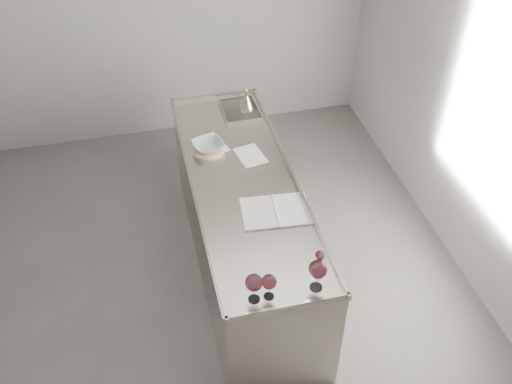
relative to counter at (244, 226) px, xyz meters
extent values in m
cube|color=#54514E|center=(-0.50, -0.30, -0.48)|extent=(4.50, 5.00, 0.02)
cube|color=#979492|center=(-0.50, 2.21, 0.93)|extent=(4.50, 0.02, 2.80)
cube|color=#979492|center=(1.76, -0.30, 0.93)|extent=(0.02, 5.00, 2.80)
cube|color=#9E968D|center=(0.00, 0.00, -0.01)|extent=(0.75, 2.40, 0.92)
cube|color=#9E968D|center=(0.00, 0.00, 0.46)|extent=(0.77, 2.42, 0.02)
cube|color=#9E968D|center=(0.00, -1.19, 0.48)|extent=(0.77, 0.02, 0.03)
cube|color=#9E968D|center=(0.00, 1.19, 0.48)|extent=(0.77, 0.02, 0.03)
cube|color=#9E968D|center=(-0.37, 0.00, 0.48)|extent=(0.02, 2.42, 0.03)
cube|color=#9E968D|center=(0.36, 0.00, 0.48)|extent=(0.02, 2.42, 0.03)
cube|color=#595654|center=(0.17, 0.92, 0.46)|extent=(0.30, 0.38, 0.01)
cylinder|color=white|center=(-0.18, -1.08, 0.47)|extent=(0.07, 0.07, 0.00)
cylinder|color=white|center=(-0.18, -1.08, 0.52)|extent=(0.01, 0.01, 0.10)
ellipsoid|color=white|center=(-0.18, -1.08, 0.62)|extent=(0.10, 0.10, 0.11)
cylinder|color=#3B0813|center=(-0.18, -1.08, 0.59)|extent=(0.07, 0.07, 0.02)
cylinder|color=white|center=(-0.09, -1.08, 0.47)|extent=(0.06, 0.06, 0.00)
cylinder|color=white|center=(-0.09, -1.08, 0.52)|extent=(0.01, 0.01, 0.09)
ellipsoid|color=white|center=(-0.09, -1.08, 0.60)|extent=(0.09, 0.09, 0.10)
cylinder|color=#3C080C|center=(-0.09, -1.08, 0.58)|extent=(0.07, 0.07, 0.02)
cylinder|color=white|center=(0.20, -1.08, 0.47)|extent=(0.08, 0.08, 0.00)
cylinder|color=white|center=(0.20, -1.08, 0.53)|extent=(0.01, 0.01, 0.11)
ellipsoid|color=white|center=(0.20, -1.08, 0.63)|extent=(0.11, 0.11, 0.12)
cylinder|color=#37070C|center=(0.20, -1.08, 0.60)|extent=(0.08, 0.08, 0.03)
cylinder|color=white|center=(0.27, -0.92, 0.47)|extent=(0.05, 0.05, 0.00)
cylinder|color=white|center=(0.27, -0.92, 0.50)|extent=(0.01, 0.01, 0.06)
ellipsoid|color=white|center=(0.27, -0.92, 0.56)|extent=(0.06, 0.06, 0.06)
cylinder|color=#360713|center=(0.27, -0.92, 0.55)|extent=(0.04, 0.04, 0.01)
cube|color=silver|center=(0.02, -0.37, 0.47)|extent=(0.26, 0.35, 0.01)
cube|color=silver|center=(0.26, -0.39, 0.47)|extent=(0.26, 0.35, 0.01)
cylinder|color=white|center=(0.14, -0.38, 0.48)|extent=(0.04, 0.33, 0.01)
cube|color=silver|center=(0.12, 0.28, 0.47)|extent=(0.24, 0.30, 0.00)
cube|color=silver|center=(-0.16, 0.49, 0.47)|extent=(0.28, 0.34, 0.00)
cylinder|color=#D0BF87|center=(-0.18, 0.42, 0.48)|extent=(0.30, 0.30, 0.02)
imported|color=#98ABB1|center=(-0.18, 0.42, 0.52)|extent=(0.28, 0.28, 0.06)
cone|color=#A8A195|center=(0.24, 0.95, 0.53)|extent=(0.15, 0.15, 0.13)
cylinder|color=#A8A195|center=(0.24, 0.95, 0.61)|extent=(0.03, 0.03, 0.03)
cylinder|color=#A76D2E|center=(0.24, 0.95, 0.63)|extent=(0.04, 0.04, 0.02)
cone|color=#A8A195|center=(0.24, 0.95, 0.66)|extent=(0.03, 0.03, 0.04)
camera|label=1|loc=(-0.66, -3.14, 3.13)|focal=40.00mm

